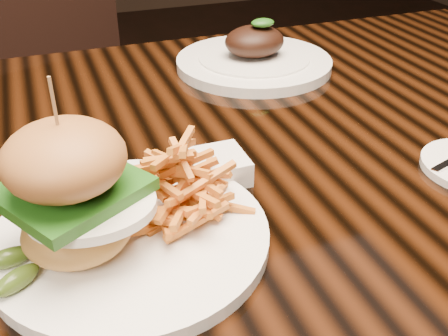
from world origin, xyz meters
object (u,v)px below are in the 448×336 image
object	(u,v)px
burger_plate	(125,201)
far_dish	(254,58)
chair_far	(67,75)
dining_table	(189,196)

from	to	relation	value
burger_plate	far_dish	size ratio (longest dim) A/B	1.00
chair_far	burger_plate	bearing A→B (deg)	-111.05
far_dish	chair_far	bearing A→B (deg)	114.61
dining_table	chair_far	size ratio (longest dim) A/B	1.68
dining_table	burger_plate	world-z (taller)	burger_plate
far_dish	chair_far	world-z (taller)	chair_far
far_dish	burger_plate	bearing A→B (deg)	-127.21
dining_table	far_dish	bearing A→B (deg)	50.58
dining_table	burger_plate	bearing A→B (deg)	-123.67
dining_table	chair_far	xyz separation A→B (m)	(-0.09, 0.89, -0.13)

